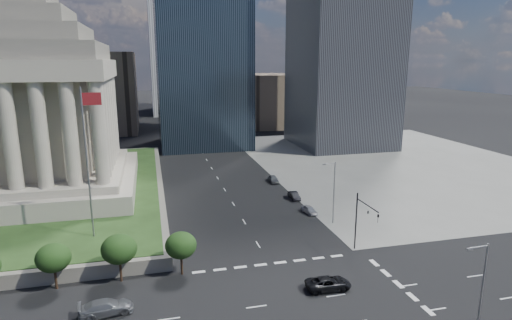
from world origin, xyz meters
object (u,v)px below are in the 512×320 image
object	(u,v)px
traffic_signal_ne	(363,217)
parked_sedan_mid	(294,196)
suv_grey	(106,307)
street_lamp_north	(333,189)
pickup_truck	(328,283)
war_memorial	(26,83)
parked_sedan_near	(309,210)
parked_sedan_far	(273,179)
street_lamp_south	(480,290)
flagpole	(88,155)

from	to	relation	value
traffic_signal_ne	parked_sedan_mid	xyz separation A→B (m)	(-1.00, 24.23, -4.59)
suv_grey	parked_sedan_mid	xyz separation A→B (m)	(30.59, 30.53, -0.11)
street_lamp_north	pickup_truck	distance (m)	21.02
war_memorial	parked_sedan_near	size ratio (longest dim) A/B	10.41
parked_sedan_near	suv_grey	bearing A→B (deg)	-151.13
pickup_truck	parked_sedan_mid	size ratio (longest dim) A/B	1.28
parked_sedan_far	suv_grey	bearing A→B (deg)	-122.18
traffic_signal_ne	street_lamp_north	bearing A→B (deg)	85.81
street_lamp_north	pickup_truck	bearing A→B (deg)	-114.94
street_lamp_south	parked_sedan_far	xyz separation A→B (m)	(-2.44, 55.64, -4.93)
street_lamp_north	parked_sedan_far	bearing A→B (deg)	95.66
street_lamp_south	parked_sedan_far	size ratio (longest dim) A/B	2.33
traffic_signal_ne	parked_sedan_far	size ratio (longest dim) A/B	1.87
suv_grey	street_lamp_north	bearing A→B (deg)	-68.91
street_lamp_north	parked_sedan_far	size ratio (longest dim) A/B	2.33
parked_sedan_mid	parked_sedan_near	bearing A→B (deg)	-89.14
pickup_truck	parked_sedan_near	world-z (taller)	pickup_truck
parked_sedan_near	parked_sedan_far	world-z (taller)	parked_sedan_far
street_lamp_south	street_lamp_north	xyz separation A→B (m)	(0.00, 31.00, 0.00)
parked_sedan_near	street_lamp_south	bearing A→B (deg)	-94.80
traffic_signal_ne	street_lamp_south	size ratio (longest dim) A/B	0.80
war_memorial	flagpole	xyz separation A→B (m)	(12.17, -24.00, -8.29)
street_lamp_north	parked_sedan_mid	distance (m)	13.98
parked_sedan_mid	parked_sedan_far	world-z (taller)	parked_sedan_far
street_lamp_north	suv_grey	xyz separation A→B (m)	(-32.42, -17.61, -4.89)
traffic_signal_ne	parked_sedan_far	world-z (taller)	traffic_signal_ne
street_lamp_south	suv_grey	size ratio (longest dim) A/B	1.87
traffic_signal_ne	parked_sedan_near	size ratio (longest dim) A/B	2.14
flagpole	traffic_signal_ne	xyz separation A→B (m)	(34.33, -10.30, -7.86)
pickup_truck	parked_sedan_mid	world-z (taller)	pickup_truck
flagpole	traffic_signal_ne	size ratio (longest dim) A/B	2.50
suv_grey	parked_sedan_near	xyz separation A→B (m)	(30.59, 22.69, -0.14)
suv_grey	parked_sedan_far	distance (m)	51.80
traffic_signal_ne	pickup_truck	bearing A→B (deg)	-137.17
war_memorial	pickup_truck	distance (m)	60.42
traffic_signal_ne	parked_sedan_mid	world-z (taller)	traffic_signal_ne
street_lamp_south	parked_sedan_mid	xyz separation A→B (m)	(-1.83, 43.93, -5.00)
traffic_signal_ne	war_memorial	bearing A→B (deg)	143.58
traffic_signal_ne	street_lamp_north	size ratio (longest dim) A/B	0.80
street_lamp_north	flagpole	bearing A→B (deg)	-178.37
traffic_signal_ne	suv_grey	xyz separation A→B (m)	(-31.59, -6.30, -4.48)
street_lamp_south	traffic_signal_ne	bearing A→B (deg)	92.41
war_memorial	parked_sedan_far	size ratio (longest dim) A/B	9.10
war_memorial	parked_sedan_mid	world-z (taller)	war_memorial
street_lamp_south	pickup_truck	bearing A→B (deg)	124.61
pickup_truck	suv_grey	world-z (taller)	suv_grey
street_lamp_north	parked_sedan_near	distance (m)	7.38
flagpole	pickup_truck	world-z (taller)	flagpole
suv_grey	parked_sedan_mid	bearing A→B (deg)	-52.47
flagpole	pickup_truck	bearing A→B (deg)	-33.43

